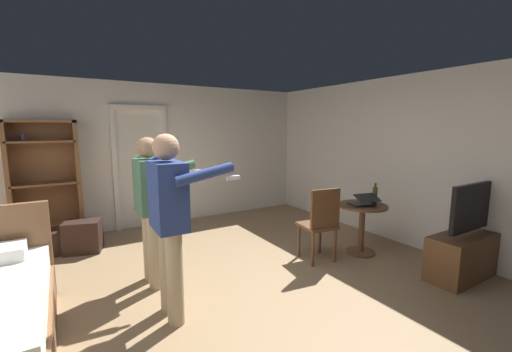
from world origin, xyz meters
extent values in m
plane|color=#997A56|center=(0.00, 0.00, 0.00)|extent=(6.91, 6.91, 0.00)
cube|color=silver|center=(0.00, 3.14, 1.26)|extent=(6.52, 0.12, 2.52)
cube|color=silver|center=(3.20, 0.00, 1.26)|extent=(0.12, 6.39, 2.52)
cube|color=white|center=(-0.46, 3.06, 1.02)|extent=(0.08, 0.08, 2.05)
cube|color=white|center=(0.39, 3.06, 1.02)|extent=(0.08, 0.08, 2.05)
cube|color=white|center=(-0.03, 3.06, 2.09)|extent=(0.93, 0.08, 0.08)
cube|color=brown|center=(-1.87, 2.88, 0.93)|extent=(0.06, 0.32, 1.86)
cube|color=brown|center=(-1.01, 2.88, 0.93)|extent=(0.06, 0.32, 1.86)
cube|color=brown|center=(-1.44, 2.88, 1.84)|extent=(0.92, 0.32, 0.04)
cube|color=brown|center=(-1.44, 3.03, 0.93)|extent=(0.92, 0.02, 1.86)
cube|color=brown|center=(-1.44, 2.88, 0.31)|extent=(0.86, 0.32, 0.03)
cylinder|color=#969956|center=(-1.60, 2.88, 0.37)|extent=(0.05, 0.05, 0.09)
cube|color=brown|center=(-1.44, 2.88, 0.93)|extent=(0.86, 0.32, 0.03)
cube|color=brown|center=(-1.44, 2.88, 1.55)|extent=(0.86, 0.32, 0.03)
cylinder|color=#493F61|center=(-1.65, 2.88, 1.61)|extent=(0.06, 0.06, 0.10)
cube|color=brown|center=(2.84, -0.94, 0.26)|extent=(1.19, 0.40, 0.52)
cube|color=black|center=(2.84, -0.96, 0.85)|extent=(0.96, 0.05, 0.55)
cube|color=#4542AA|center=(2.84, -0.93, 0.85)|extent=(0.90, 0.01, 0.49)
cylinder|color=brown|center=(2.29, 0.18, 0.33)|extent=(0.08, 0.08, 0.67)
cylinder|color=brown|center=(2.29, 0.18, 0.01)|extent=(0.40, 0.40, 0.03)
cylinder|color=brown|center=(2.29, 0.18, 0.68)|extent=(0.66, 0.66, 0.03)
cube|color=black|center=(2.26, 0.18, 0.71)|extent=(0.36, 0.29, 0.02)
cube|color=black|center=(2.23, 0.06, 0.82)|extent=(0.36, 0.26, 0.08)
cube|color=navy|center=(2.23, 0.07, 0.82)|extent=(0.32, 0.22, 0.07)
cylinder|color=#394316|center=(2.43, 0.10, 0.82)|extent=(0.06, 0.06, 0.24)
cylinder|color=#394316|center=(2.43, 0.10, 0.97)|extent=(0.03, 0.03, 0.06)
cylinder|color=brown|center=(1.80, 0.49, 0.23)|extent=(0.04, 0.04, 0.45)
cylinder|color=brown|center=(1.46, 0.53, 0.23)|extent=(0.04, 0.04, 0.45)
cylinder|color=brown|center=(1.75, 0.15, 0.23)|extent=(0.04, 0.04, 0.45)
cylinder|color=brown|center=(1.42, 0.20, 0.23)|extent=(0.04, 0.04, 0.45)
cube|color=brown|center=(1.61, 0.34, 0.47)|extent=(0.47, 0.47, 0.04)
cube|color=brown|center=(1.58, 0.17, 0.74)|extent=(0.42, 0.10, 0.50)
cylinder|color=tan|center=(-0.43, 0.17, 0.43)|extent=(0.15, 0.15, 0.86)
cylinder|color=tan|center=(-0.44, -0.08, 0.43)|extent=(0.15, 0.15, 0.86)
cube|color=navy|center=(-0.44, 0.04, 1.16)|extent=(0.27, 0.45, 0.61)
sphere|color=tan|center=(-0.44, 0.04, 1.59)|extent=(0.23, 0.23, 0.23)
cylinder|color=navy|center=(-0.34, 0.29, 1.27)|extent=(0.34, 0.10, 0.49)
cylinder|color=navy|center=(-0.19, -0.21, 1.36)|extent=(0.53, 0.10, 0.18)
cube|color=white|center=(0.07, -0.24, 1.31)|extent=(0.12, 0.04, 0.04)
cylinder|color=tan|center=(-0.42, 0.92, 0.41)|extent=(0.15, 0.15, 0.83)
cylinder|color=tan|center=(-0.42, 0.68, 0.41)|extent=(0.15, 0.15, 0.83)
cube|color=#3F664C|center=(-0.42, 0.80, 1.12)|extent=(0.26, 0.45, 0.59)
sphere|color=#936B4C|center=(-0.42, 0.80, 1.54)|extent=(0.22, 0.22, 0.22)
cylinder|color=#3F664C|center=(-0.33, 1.05, 1.23)|extent=(0.33, 0.09, 0.48)
cylinder|color=#3F664C|center=(-0.21, 0.55, 1.33)|extent=(0.44, 0.09, 0.17)
cube|color=white|center=(0.00, 0.53, 1.28)|extent=(0.12, 0.04, 0.04)
cube|color=black|center=(-1.53, 2.43, 0.17)|extent=(0.59, 0.39, 0.33)
cube|color=black|center=(-1.04, 2.27, 0.23)|extent=(0.55, 0.47, 0.45)
camera|label=1|loc=(-1.22, -2.74, 1.76)|focal=22.56mm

